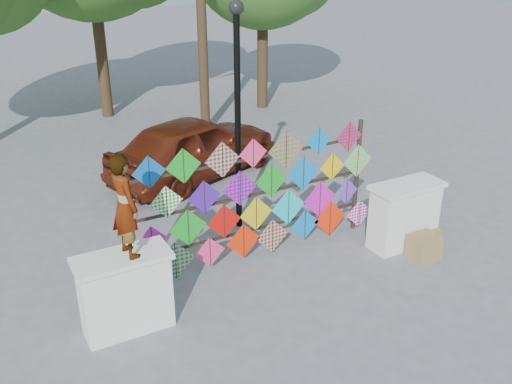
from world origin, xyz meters
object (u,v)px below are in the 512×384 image
sedan (194,147)px  lamppost (237,98)px  vendor_woman (125,206)px  kite_rack (261,198)px

sedan → lamppost: lamppost is taller
vendor_woman → sedan: (3.11, 5.07, -1.28)m
kite_rack → sedan: 4.18m
kite_rack → vendor_woman: vendor_woman is taller
sedan → vendor_woman: bearing=128.1°
vendor_woman → sedan: bearing=-40.5°
kite_rack → sedan: size_ratio=1.09×
vendor_woman → lamppost: 3.67m
lamppost → vendor_woman: bearing=-142.5°
sedan → lamppost: bearing=154.9°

